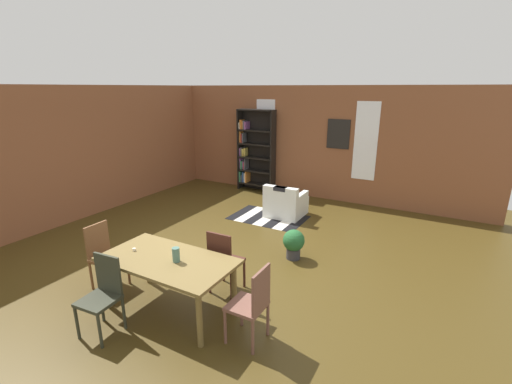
% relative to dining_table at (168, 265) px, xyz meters
% --- Properties ---
extents(ground_plane, '(11.08, 11.08, 0.00)m').
position_rel_dining_table_xyz_m(ground_plane, '(-0.19, 1.38, -0.66)').
color(ground_plane, '#453514').
extents(back_wall_brick, '(8.73, 0.12, 2.88)m').
position_rel_dining_table_xyz_m(back_wall_brick, '(-0.19, 5.70, 0.78)').
color(back_wall_brick, brown).
rests_on(back_wall_brick, ground).
extents(left_wall_brick, '(0.12, 9.52, 2.88)m').
position_rel_dining_table_xyz_m(left_wall_brick, '(-4.12, 1.38, 0.78)').
color(left_wall_brick, brown).
rests_on(left_wall_brick, ground).
extents(window_pane_0, '(0.55, 0.02, 1.87)m').
position_rel_dining_table_xyz_m(window_pane_0, '(-1.55, 5.63, 0.93)').
color(window_pane_0, white).
extents(window_pane_1, '(0.55, 0.02, 1.87)m').
position_rel_dining_table_xyz_m(window_pane_1, '(1.16, 5.63, 0.93)').
color(window_pane_1, white).
extents(dining_table, '(1.73, 0.91, 0.74)m').
position_rel_dining_table_xyz_m(dining_table, '(0.00, 0.00, 0.00)').
color(dining_table, brown).
rests_on(dining_table, ground).
extents(vase_on_table, '(0.09, 0.09, 0.19)m').
position_rel_dining_table_xyz_m(vase_on_table, '(0.15, -0.00, 0.18)').
color(vase_on_table, '#4C7266').
rests_on(vase_on_table, dining_table).
extents(tealight_candle_0, '(0.04, 0.04, 0.03)m').
position_rel_dining_table_xyz_m(tealight_candle_0, '(0.00, 0.11, 0.10)').
color(tealight_candle_0, silver).
rests_on(tealight_candle_0, dining_table).
extents(tealight_candle_1, '(0.04, 0.04, 0.04)m').
position_rel_dining_table_xyz_m(tealight_candle_1, '(-0.54, -0.04, 0.11)').
color(tealight_candle_1, silver).
rests_on(tealight_candle_1, dining_table).
extents(dining_chair_head_right, '(0.40, 0.40, 0.95)m').
position_rel_dining_table_xyz_m(dining_chair_head_right, '(1.24, 0.00, -0.14)').
color(dining_chair_head_right, brown).
rests_on(dining_chair_head_right, ground).
extents(dining_chair_far_right, '(0.41, 0.41, 0.95)m').
position_rel_dining_table_xyz_m(dining_chair_far_right, '(0.39, 0.68, -0.14)').
color(dining_chair_far_right, '#401F17').
rests_on(dining_chair_far_right, ground).
extents(dining_chair_head_left, '(0.40, 0.40, 0.95)m').
position_rel_dining_table_xyz_m(dining_chair_head_left, '(-1.24, -0.00, -0.14)').
color(dining_chair_head_left, brown).
rests_on(dining_chair_head_left, ground).
extents(dining_chair_near_left, '(0.43, 0.43, 0.95)m').
position_rel_dining_table_xyz_m(dining_chair_near_left, '(-0.39, -0.68, -0.14)').
color(dining_chair_near_left, '#2E3023').
rests_on(dining_chair_near_left, ground).
extents(bookshelf_tall, '(1.08, 0.29, 2.26)m').
position_rel_dining_table_xyz_m(bookshelf_tall, '(-1.83, 5.46, 0.45)').
color(bookshelf_tall, black).
rests_on(bookshelf_tall, ground).
extents(armchair_white, '(0.80, 0.81, 0.75)m').
position_rel_dining_table_xyz_m(armchair_white, '(-0.16, 3.96, -0.38)').
color(armchair_white, silver).
rests_on(armchair_white, ground).
extents(potted_plant_by_shelf, '(0.37, 0.37, 0.52)m').
position_rel_dining_table_xyz_m(potted_plant_by_shelf, '(0.84, 2.12, -0.36)').
color(potted_plant_by_shelf, '#333338').
rests_on(potted_plant_by_shelf, ground).
extents(striped_rug, '(1.64, 1.09, 0.01)m').
position_rel_dining_table_xyz_m(striped_rug, '(-0.43, 3.65, -0.65)').
color(striped_rug, black).
rests_on(striped_rug, ground).
extents(framed_picture, '(0.56, 0.03, 0.72)m').
position_rel_dining_table_xyz_m(framed_picture, '(0.48, 5.62, 1.06)').
color(framed_picture, black).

